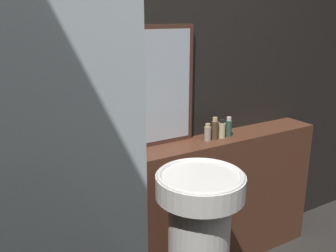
% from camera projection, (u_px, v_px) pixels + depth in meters
% --- Properties ---
extents(wall_back, '(8.00, 0.06, 2.50)m').
position_uv_depth(wall_back, '(142.00, 86.00, 2.15)').
color(wall_back, black).
rests_on(wall_back, ground_plane).
extents(vanity_counter, '(2.42, 0.23, 0.90)m').
position_uv_depth(vanity_counter, '(156.00, 221.00, 2.25)').
color(vanity_counter, '#512D1E').
rests_on(vanity_counter, ground_plane).
extents(pedestal_sink, '(0.44, 0.44, 0.92)m').
position_uv_depth(pedestal_sink, '(199.00, 247.00, 1.90)').
color(pedestal_sink, silver).
rests_on(pedestal_sink, ground_plane).
extents(mirror, '(0.58, 0.03, 0.69)m').
position_uv_depth(mirror, '(149.00, 88.00, 2.12)').
color(mirror, '#47281E').
rests_on(mirror, vanity_counter).
extents(towel_stack, '(0.18, 0.14, 0.09)m').
position_uv_depth(towel_stack, '(86.00, 158.00, 1.91)').
color(towel_stack, white).
rests_on(towel_stack, vanity_counter).
extents(shampoo_bottle, '(0.04, 0.04, 0.11)m').
position_uv_depth(shampoo_bottle, '(208.00, 133.00, 2.29)').
color(shampoo_bottle, gray).
rests_on(shampoo_bottle, vanity_counter).
extents(conditioner_bottle, '(0.04, 0.04, 0.14)m').
position_uv_depth(conditioner_bottle, '(215.00, 129.00, 2.32)').
color(conditioner_bottle, '#4C3823').
rests_on(conditioner_bottle, vanity_counter).
extents(lotion_bottle, '(0.05, 0.05, 0.12)m').
position_uv_depth(lotion_bottle, '(222.00, 129.00, 2.35)').
color(lotion_bottle, '#C6B284').
rests_on(lotion_bottle, vanity_counter).
extents(body_wash_bottle, '(0.04, 0.04, 0.13)m').
position_uv_depth(body_wash_bottle, '(229.00, 127.00, 2.37)').
color(body_wash_bottle, '#2D4C3D').
rests_on(body_wash_bottle, vanity_counter).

